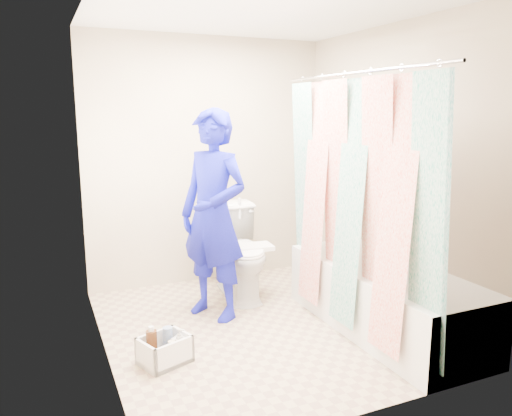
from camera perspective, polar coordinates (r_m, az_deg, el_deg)
name	(u,v)px	position (r m, az deg, el deg)	size (l,w,h in m)	color
floor	(262,326)	(4.09, 0.72, -13.37)	(2.60, 2.60, 0.00)	tan
ceiling	(263,9)	(3.80, 0.82, 21.79)	(2.40, 2.60, 0.02)	white
wall_back	(208,162)	(4.96, -5.52, 5.29)	(2.40, 0.02, 2.40)	#B8AE8D
wall_front	(367,207)	(2.65, 12.56, 0.08)	(2.40, 0.02, 2.40)	#B8AE8D
wall_left	(97,187)	(3.44, -17.72, 2.30)	(0.02, 2.60, 2.40)	#B8AE8D
wall_right	(391,170)	(4.40, 15.18, 4.22)	(0.02, 2.60, 2.40)	#B8AE8D
bathtub	(384,297)	(4.07, 14.42, -9.79)	(0.70, 1.75, 0.50)	silver
curtain_rod	(357,73)	(3.63, 11.48, 14.90)	(0.02, 0.02, 1.90)	silver
shower_curtain	(352,205)	(3.68, 10.93, 0.32)	(0.06, 1.75, 1.80)	white
toilet	(240,252)	(4.60, -1.87, -5.03)	(0.47, 0.82, 0.84)	white
tank_lid	(244,248)	(4.46, -1.38, -4.59)	(0.51, 0.22, 0.04)	white
tank_internals	(228,205)	(4.71, -3.24, 0.39)	(0.20, 0.07, 0.27)	black
plumber	(213,215)	(4.06, -4.89, -0.83)	(0.63, 0.41, 1.72)	#0F219C
cleaning_caddy	(166,350)	(3.59, -10.24, -15.70)	(0.38, 0.35, 0.24)	white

